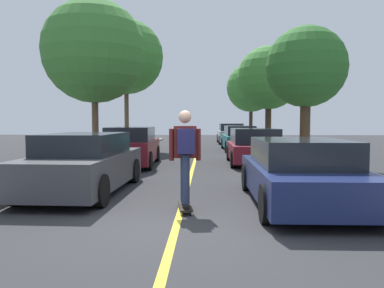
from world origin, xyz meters
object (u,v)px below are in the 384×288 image
Objects in this scene: street_tree_left_near at (126,57)px; fire_hydrant at (325,163)px; skateboarder at (185,152)px; parked_car_right_far at (239,138)px; parked_car_right_near at (254,146)px; skateboard at (185,206)px; parked_car_right_farthest at (231,134)px; parked_car_right_nearest at (300,173)px; parked_car_left_near at (131,147)px; street_tree_right_far at (251,88)px; street_tree_left_nearest at (94,52)px; parked_car_left_nearest at (85,164)px; street_tree_right_near at (269,78)px; street_tree_right_nearest at (306,68)px.

street_tree_left_near reaches higher than fire_hydrant.
parked_car_right_far is at bearing 81.22° from skateboarder.
skateboard is (-2.25, -7.85, -0.59)m from parked_car_right_near.
parked_car_right_far reaches higher than fire_hydrant.
skateboard is at bearing -95.96° from parked_car_right_farthest.
fire_hydrant is at bearing 65.00° from parked_car_right_nearest.
parked_car_left_near is 1.07× the size of parked_car_right_near.
parked_car_right_nearest is 13.85m from parked_car_right_far.
street_tree_right_far is at bearing 89.29° from fire_hydrant.
parked_car_right_far is 9.57m from street_tree_left_nearest.
parked_car_left_nearest is at bearing 144.53° from skateboard.
street_tree_right_far is 8.83× the size of fire_hydrant.
street_tree_left_near is 8.27m from street_tree_right_near.
street_tree_left_nearest is 10.62m from street_tree_right_near.
skateboard is (4.17, -14.70, -5.21)m from street_tree_left_near.
street_tree_left_nearest is at bearing 116.02° from skateboard.
skateboarder is (0.00, -0.03, 1.01)m from skateboard.
street_tree_right_near is 3.37× the size of skateboarder.
street_tree_right_near is at bearing 90.00° from street_tree_right_nearest.
street_tree_left_near is at bearing 178.42° from parked_car_right_far.
parked_car_left_near reaches higher than fire_hydrant.
parked_car_left_near is 0.67× the size of street_tree_left_nearest.
parked_car_right_near reaches higher than parked_car_left_nearest.
street_tree_left_nearest is 17.35m from street_tree_right_far.
parked_car_right_farthest is at bearing 84.06° from skateboarder.
street_tree_left_near is at bearing 126.21° from fire_hydrant.
street_tree_left_near is 4.19× the size of skateboarder.
skateboarder is at bearing -104.60° from street_tree_right_near.
street_tree_right_near is 8.53m from street_tree_right_far.
skateboarder is at bearing -133.69° from fire_hydrant.
parked_car_right_near is 0.65× the size of street_tree_right_far.
parked_car_right_farthest reaches higher than parked_car_right_nearest.
fire_hydrant is 0.40× the size of skateboarder.
street_tree_right_near is (1.75, -6.25, 3.43)m from parked_car_right_farthest.
parked_car_left_near is at bearing -122.27° from parked_car_right_far.
street_tree_right_near is (1.75, 14.64, 3.52)m from parked_car_right_nearest.
parked_car_right_far is 10.16m from street_tree_right_far.
parked_car_right_farthest is at bearing -127.53° from street_tree_right_far.
parked_car_right_near is 2.32× the size of skateboarder.
parked_car_right_nearest is 0.96× the size of parked_car_right_far.
street_tree_left_near is 12.29m from street_tree_right_far.
fire_hydrant is (6.17, -3.24, -0.21)m from parked_car_left_near.
parked_car_left_near is 0.70× the size of street_tree_right_far.
parked_car_left_nearest is 1.00× the size of parked_car_right_farthest.
fire_hydrant is (7.92, -10.81, -4.82)m from street_tree_left_near.
parked_car_right_near is 4.68× the size of skateboard.
parked_car_right_farthest reaches higher than parked_car_left_near.
street_tree_left_near is 16.15m from skateboard.
street_tree_right_far is at bearing 90.00° from street_tree_right_near.
street_tree_right_nearest is at bearing -76.73° from parked_car_right_far.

